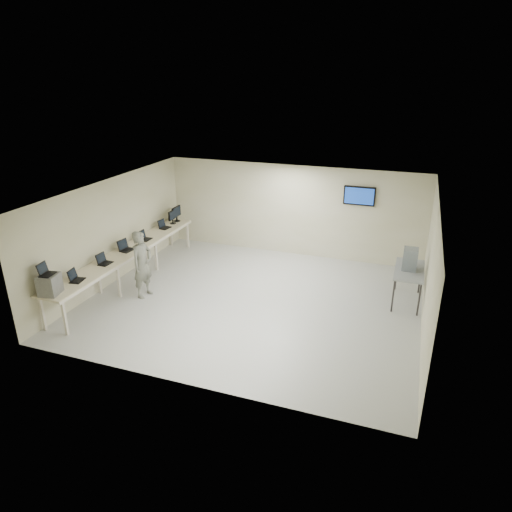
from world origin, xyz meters
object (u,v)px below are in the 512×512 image
(equipment_box, at_px, (50,284))
(soldier, at_px, (142,264))
(side_table, at_px, (409,272))
(workbench, at_px, (128,253))

(equipment_box, height_order, soldier, soldier)
(equipment_box, xyz_separation_m, side_table, (7.25, 4.00, -0.31))
(workbench, xyz_separation_m, side_table, (7.19, 1.25, -0.02))
(equipment_box, xyz_separation_m, soldier, (0.92, 2.13, -0.26))
(side_table, bearing_deg, soldier, -163.50)
(workbench, height_order, equipment_box, equipment_box)
(workbench, bearing_deg, side_table, 9.89)
(workbench, distance_m, soldier, 1.06)
(soldier, height_order, side_table, soldier)
(soldier, distance_m, side_table, 6.61)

